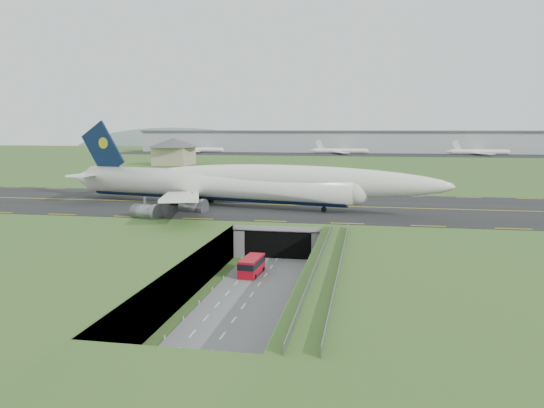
# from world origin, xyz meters

# --- Properties ---
(ground) EXTENTS (900.00, 900.00, 0.00)m
(ground) POSITION_xyz_m (0.00, 0.00, 0.00)
(ground) COLOR #315421
(ground) RESTS_ON ground
(airfield_deck) EXTENTS (800.00, 800.00, 6.00)m
(airfield_deck) POSITION_xyz_m (0.00, 0.00, 3.00)
(airfield_deck) COLOR gray
(airfield_deck) RESTS_ON ground
(trench_road) EXTENTS (12.00, 75.00, 0.20)m
(trench_road) POSITION_xyz_m (0.00, -7.50, 0.10)
(trench_road) COLOR slate
(trench_road) RESTS_ON ground
(taxiway) EXTENTS (800.00, 44.00, 0.18)m
(taxiway) POSITION_xyz_m (0.00, 33.00, 6.09)
(taxiway) COLOR black
(taxiway) RESTS_ON airfield_deck
(tunnel_portal) EXTENTS (17.00, 22.30, 6.00)m
(tunnel_portal) POSITION_xyz_m (0.00, 16.71, 3.33)
(tunnel_portal) COLOR gray
(tunnel_portal) RESTS_ON ground
(guideway) EXTENTS (3.00, 53.00, 7.05)m
(guideway) POSITION_xyz_m (11.00, -19.11, 5.32)
(guideway) COLOR #A8A8A3
(guideway) RESTS_ON ground
(jumbo_jet) EXTENTS (89.23, 57.53, 19.44)m
(jumbo_jet) POSITION_xyz_m (-12.55, 28.47, 11.22)
(jumbo_jet) COLOR white
(jumbo_jet) RESTS_ON ground
(shuttle_tram) EXTENTS (3.08, 7.09, 2.84)m
(shuttle_tram) POSITION_xyz_m (-2.24, -2.97, 1.57)
(shuttle_tram) COLOR #B10B1B
(shuttle_tram) RESTS_ON ground
(service_building) EXTENTS (24.00, 24.00, 12.65)m
(service_building) POSITION_xyz_m (-74.30, 153.67, 13.50)
(service_building) COLOR tan
(service_building) RESTS_ON ground
(cargo_terminal) EXTENTS (320.00, 67.00, 15.60)m
(cargo_terminal) POSITION_xyz_m (-0.07, 299.41, 13.96)
(cargo_terminal) COLOR #B2B2B2
(cargo_terminal) RESTS_ON ground
(distant_hills) EXTENTS (700.00, 91.00, 60.00)m
(distant_hills) POSITION_xyz_m (64.38, 430.00, -4.00)
(distant_hills) COLOR slate
(distant_hills) RESTS_ON ground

